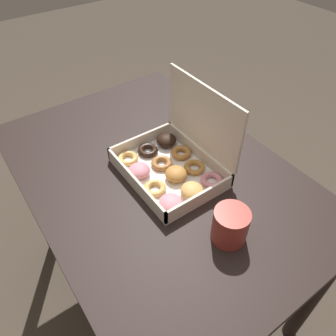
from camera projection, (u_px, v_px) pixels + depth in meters
The scene contains 4 objects.
ground_plane at pixel (160, 284), 1.58m from camera, with size 8.00×8.00×0.00m, color #42382D.
dining_table at pixel (157, 195), 1.13m from camera, with size 1.10×0.76×0.76m.
donut_box at pixel (175, 160), 1.02m from camera, with size 0.33×0.26×0.27m.
coffee_mug at pixel (230, 225), 0.84m from camera, with size 0.09×0.09×0.10m.
Camera 1 is at (0.64, -0.40, 1.49)m, focal length 35.00 mm.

